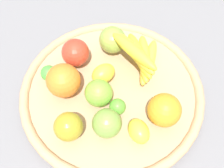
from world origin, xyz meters
TOP-DOWN VIEW (x-y plane):
  - ground_plane at (0.00, 0.00)m, footprint 2.40×2.40m
  - basket at (0.00, 0.00)m, footprint 0.47×0.47m
  - apple_1 at (0.13, -0.01)m, footprint 0.09×0.09m
  - banana_bunch at (0.07, -0.07)m, footprint 0.16×0.14m
  - lemon_0 at (-0.13, -0.05)m, footprint 0.07×0.06m
  - apple_0 at (-0.03, 0.03)m, footprint 0.09×0.09m
  - lime_0 at (0.04, 0.16)m, footprint 0.05×0.05m
  - apple_3 at (-0.11, 0.02)m, footprint 0.09×0.09m
  - orange_0 at (-0.09, -0.12)m, footprint 0.11×0.11m
  - apple_2 at (-0.12, 0.10)m, footprint 0.07×0.07m
  - apple_4 at (0.09, 0.09)m, footprint 0.08×0.08m
  - orange_1 at (-0.00, 0.12)m, footprint 0.09×0.09m
  - lemon_1 at (0.03, 0.02)m, footprint 0.08×0.08m
  - lime_1 at (-0.06, -0.01)m, footprint 0.04×0.04m

SIDE VIEW (x-z plane):
  - ground_plane at x=0.00m, z-range 0.00..0.00m
  - basket at x=0.00m, z-range 0.00..0.04m
  - lime_1 at x=-0.06m, z-range 0.04..0.08m
  - lime_0 at x=0.04m, z-range 0.04..0.08m
  - lemon_0 at x=-0.13m, z-range 0.04..0.08m
  - lemon_1 at x=0.03m, z-range 0.04..0.08m
  - apple_2 at x=-0.12m, z-range 0.04..0.10m
  - apple_3 at x=-0.11m, z-range 0.04..0.10m
  - apple_0 at x=-0.03m, z-range 0.04..0.10m
  - apple_4 at x=0.09m, z-range 0.04..0.11m
  - apple_1 at x=0.13m, z-range 0.04..0.11m
  - orange_0 at x=-0.09m, z-range 0.04..0.12m
  - orange_1 at x=0.00m, z-range 0.04..0.12m
  - banana_bunch at x=0.07m, z-range 0.04..0.12m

